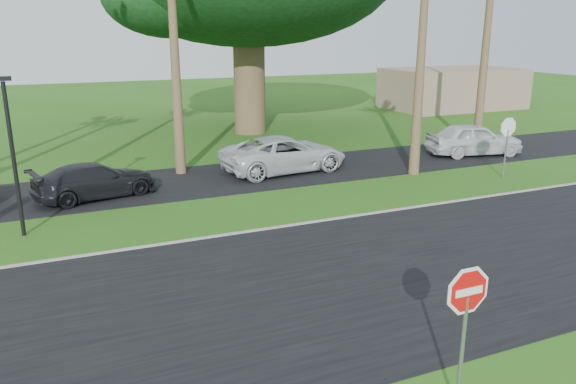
{
  "coord_description": "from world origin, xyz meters",
  "views": [
    {
      "loc": [
        -5.05,
        -8.96,
        5.88
      ],
      "look_at": [
        0.55,
        3.91,
        1.8
      ],
      "focal_mm": 35.0,
      "sensor_mm": 36.0,
      "label": 1
    }
  ],
  "objects_px": {
    "stop_sign_near": "(466,310)",
    "stop_sign_far": "(507,135)",
    "car_minivan": "(285,154)",
    "car_dark": "(95,181)",
    "car_pickup": "(474,140)"
  },
  "relations": [
    {
      "from": "car_minivan",
      "to": "stop_sign_far",
      "type": "bearing_deg",
      "value": -125.67
    },
    {
      "from": "stop_sign_near",
      "to": "stop_sign_far",
      "type": "distance_m",
      "value": 15.91
    },
    {
      "from": "car_pickup",
      "to": "car_dark",
      "type": "bearing_deg",
      "value": 103.18
    },
    {
      "from": "car_dark",
      "to": "car_pickup",
      "type": "distance_m",
      "value": 17.44
    },
    {
      "from": "stop_sign_near",
      "to": "car_minivan",
      "type": "bearing_deg",
      "value": 76.77
    },
    {
      "from": "car_dark",
      "to": "car_minivan",
      "type": "distance_m",
      "value": 7.85
    },
    {
      "from": "stop_sign_far",
      "to": "car_minivan",
      "type": "xyz_separation_m",
      "value": [
        -7.85,
        4.53,
        -1.02
      ]
    },
    {
      "from": "car_dark",
      "to": "car_minivan",
      "type": "relative_size",
      "value": 0.8
    },
    {
      "from": "stop_sign_near",
      "to": "car_pickup",
      "type": "relative_size",
      "value": 0.58
    },
    {
      "from": "stop_sign_far",
      "to": "car_minivan",
      "type": "relative_size",
      "value": 0.48
    },
    {
      "from": "car_dark",
      "to": "car_pickup",
      "type": "bearing_deg",
      "value": -103.46
    },
    {
      "from": "stop_sign_far",
      "to": "car_minivan",
      "type": "distance_m",
      "value": 9.12
    },
    {
      "from": "car_dark",
      "to": "car_pickup",
      "type": "height_order",
      "value": "car_pickup"
    },
    {
      "from": "car_minivan",
      "to": "car_pickup",
      "type": "height_order",
      "value": "car_pickup"
    },
    {
      "from": "stop_sign_near",
      "to": "car_dark",
      "type": "relative_size",
      "value": 0.6
    }
  ]
}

